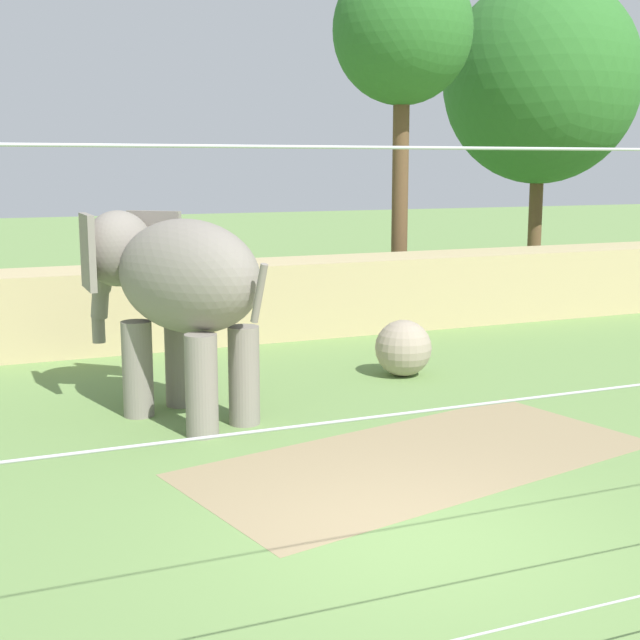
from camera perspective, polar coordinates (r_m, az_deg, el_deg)
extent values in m
plane|color=#6B8E4C|center=(9.62, 5.84, -13.80)|extent=(120.00, 120.00, 0.00)
cube|color=#937F5B|center=(12.00, 6.54, -8.88)|extent=(6.82, 4.23, 0.01)
cube|color=tan|center=(19.49, -9.78, 0.97)|extent=(36.00, 1.80, 1.70)
cylinder|color=gray|center=(13.96, -11.71, -3.12)|extent=(0.47, 0.47, 1.50)
cylinder|color=gray|center=(14.45, -9.06, -2.59)|extent=(0.47, 0.47, 1.50)
cylinder|color=gray|center=(12.78, -7.66, -4.22)|extent=(0.47, 0.47, 1.50)
cylinder|color=gray|center=(13.31, -4.94, -3.59)|extent=(0.47, 0.47, 1.50)
ellipsoid|color=gray|center=(13.35, -8.57, 2.83)|extent=(2.53, 3.16, 1.71)
ellipsoid|color=gray|center=(14.71, -12.90, 4.52)|extent=(1.52, 1.46, 1.24)
cube|color=gray|center=(14.27, -14.78, 4.28)|extent=(0.11, 0.96, 1.18)
cube|color=gray|center=(15.00, -10.65, 4.71)|extent=(0.81, 0.70, 1.18)
cylinder|color=gray|center=(15.13, -13.84, 2.95)|extent=(0.53, 0.62, 0.67)
cylinder|color=gray|center=(15.30, -14.03, 1.24)|extent=(0.41, 0.46, 0.63)
cylinder|color=gray|center=(15.45, -14.14, -0.35)|extent=(0.29, 0.29, 0.59)
cylinder|color=gray|center=(12.21, -3.95, 1.74)|extent=(0.23, 0.34, 0.86)
sphere|color=gray|center=(16.37, 5.41, -1.82)|extent=(1.05, 1.05, 1.05)
cylinder|color=#B7B7BC|center=(7.04, 18.39, -16.96)|extent=(12.80, 0.02, 0.02)
cylinder|color=#B7B7BC|center=(6.49, 19.18, -4.09)|extent=(12.80, 0.02, 0.02)
cylinder|color=brown|center=(29.99, 13.73, 6.05)|extent=(0.44, 0.44, 3.86)
ellipsoid|color=#2D6B28|center=(30.04, 14.10, 14.80)|extent=(6.24, 6.24, 6.55)
cylinder|color=brown|center=(24.14, 5.19, 7.66)|extent=(0.44, 0.44, 5.77)
ellipsoid|color=#2D6B28|center=(24.36, 5.36, 18.17)|extent=(3.68, 3.68, 3.86)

